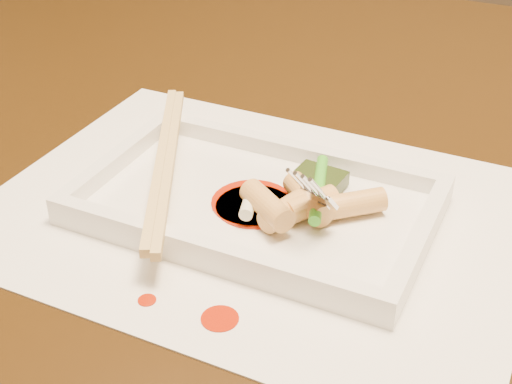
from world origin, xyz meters
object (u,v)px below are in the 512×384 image
at_px(table, 289,223).
at_px(fork, 361,124).
at_px(placemat, 256,213).
at_px(chopstick_a, 161,159).
at_px(plate_base, 256,208).

xyz_separation_m(table, fork, (0.10, -0.11, 0.18)).
bearing_deg(placemat, fork, 14.42).
bearing_deg(chopstick_a, table, 66.86).
height_order(placemat, fork, fork).
distance_m(chopstick_a, fork, 0.16).
height_order(table, chopstick_a, chopstick_a).
relative_size(table, placemat, 3.50).
xyz_separation_m(table, placemat, (0.03, -0.13, 0.10)).
bearing_deg(fork, placemat, -165.58).
distance_m(placemat, fork, 0.11).
bearing_deg(table, fork, -49.67).
xyz_separation_m(plate_base, fork, (0.07, 0.02, 0.08)).
height_order(chopstick_a, fork, fork).
relative_size(plate_base, chopstick_a, 1.09).
bearing_deg(plate_base, chopstick_a, 180.00).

